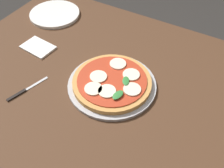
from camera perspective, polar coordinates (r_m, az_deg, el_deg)
The scene contains 6 objects.
dining_table at distance 1.02m, azimuth 2.97°, elevation -5.87°, with size 1.45×0.96×0.77m.
serving_tray at distance 0.96m, azimuth -0.00°, elevation -0.16°, with size 0.32×0.32×0.01m, color #B2B2B7.
pizza at distance 0.95m, azimuth 0.03°, elevation 0.49°, with size 0.28×0.28×0.03m.
plate_white at distance 1.35m, azimuth -12.05°, elevation 14.32°, with size 0.24×0.24×0.01m, color white.
napkin at distance 1.16m, azimuth -15.43°, elevation 7.53°, with size 0.13×0.09×0.01m, color white.
knife at distance 0.99m, azimuth -18.40°, elevation -1.53°, with size 0.06×0.16×0.01m.
Camera 1 is at (-0.26, 0.56, 1.48)m, focal length 43.12 mm.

